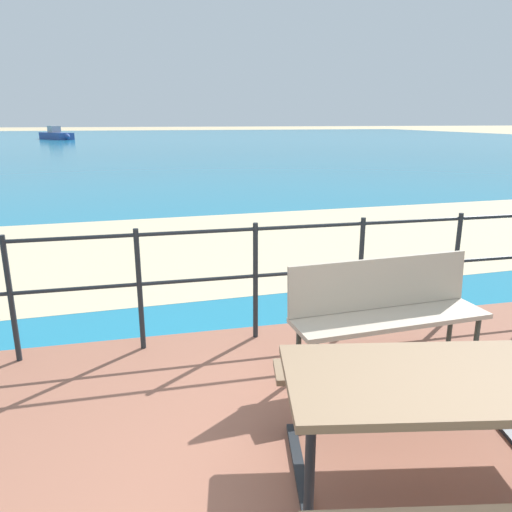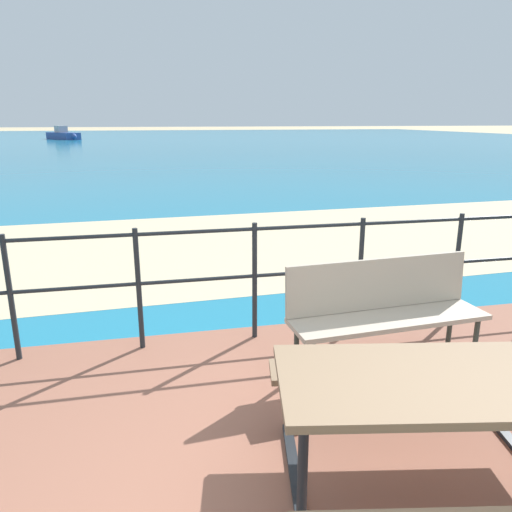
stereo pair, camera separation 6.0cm
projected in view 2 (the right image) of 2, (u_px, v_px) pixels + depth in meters
The scene contains 6 objects.
sea_water at pixel (157, 143), 39.79m from camera, with size 90.00×90.00×0.01m, color teal.
beach_strip at pixel (207, 246), 7.77m from camera, with size 54.00×4.84×0.01m, color beige.
picnic_table at pixel (448, 412), 2.26m from camera, with size 1.81×1.72×0.77m.
park_bench at pixel (384, 305), 3.68m from camera, with size 1.53×0.52×0.87m.
railing_fence at pixel (255, 268), 4.23m from camera, with size 5.94×0.04×1.04m.
boat_near at pixel (63, 135), 46.96m from camera, with size 3.65×4.81×1.24m.
Camera 2 is at (-0.85, -1.57, 1.95)m, focal length 34.39 mm.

